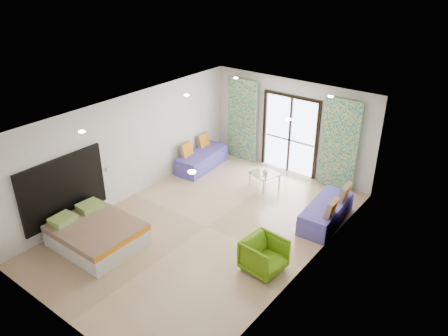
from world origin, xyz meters
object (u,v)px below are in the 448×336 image
Objects in this scene: bed at (96,234)px; daybed_right at (327,212)px; daybed_left at (202,159)px; armchair at (264,254)px; coffee_table at (265,175)px.

bed is 0.99× the size of daybed_right.
daybed_left reaches higher than bed.
bed is 3.67m from armchair.
daybed_right is 2.36m from armchair.
coffee_table is (-2.09, 0.57, 0.10)m from daybed_right.
armchair is (3.35, 1.49, 0.12)m from bed.
bed is at bearing -108.77° from coffee_table.
daybed_right is at bearing 46.91° from bed.
coffee_table is 3.46m from armchair.
coffee_table is at bearing -2.58° from daybed_left.
daybed_left is 4.26m from daybed_right.
daybed_right is 2.29× the size of coffee_table.
armchair is (1.86, -2.92, 0.01)m from coffee_table.
coffee_table is (2.14, 0.10, 0.11)m from daybed_left.
armchair is at bearing -40.43° from daybed_left.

